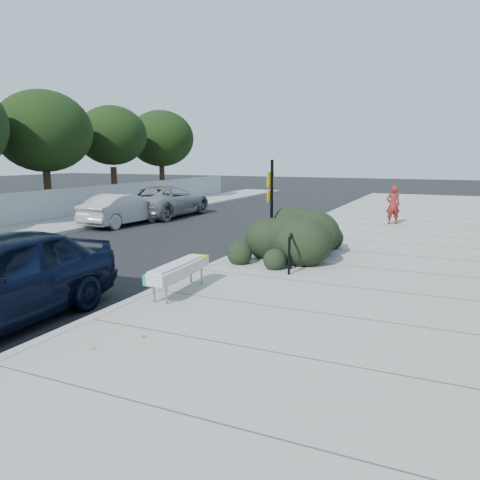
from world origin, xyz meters
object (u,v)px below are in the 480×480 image
object	(u,v)px
bike_rack	(290,250)
suv_silver	(167,201)
pedestrian	(393,205)
wagon_silver	(123,209)
bench	(179,270)
sign_post	(271,200)

from	to	relation	value
bike_rack	suv_silver	size ratio (longest dim) A/B	0.17
pedestrian	wagon_silver	bearing A→B (deg)	-6.35
suv_silver	pedestrian	xyz separation A→B (m)	(10.94, 0.63, 0.20)
bench	sign_post	xyz separation A→B (m)	(0.18, 4.94, 1.06)
sign_post	pedestrian	world-z (taller)	sign_post
bike_rack	pedestrian	distance (m)	9.87
suv_silver	sign_post	bearing A→B (deg)	138.83
bike_rack	sign_post	world-z (taller)	sign_post
sign_post	pedestrian	xyz separation A→B (m)	(2.65, 7.54, -0.73)
bench	sign_post	distance (m)	5.06
sign_post	bike_rack	bearing A→B (deg)	-41.82
bench	sign_post	world-z (taller)	sign_post
wagon_silver	sign_post	bearing A→B (deg)	159.65
bench	pedestrian	xyz separation A→B (m)	(2.84, 12.48, 0.33)
suv_silver	pedestrian	world-z (taller)	pedestrian
bike_rack	wagon_silver	xyz separation A→B (m)	(-9.64, 5.67, -0.02)
bike_rack	suv_silver	xyz separation A→B (m)	(-9.64, 9.16, 0.06)
bench	pedestrian	world-z (taller)	pedestrian
bench	suv_silver	distance (m)	14.36
bench	sign_post	size ratio (longest dim) A/B	0.76
sign_post	pedestrian	size ratio (longest dim) A/B	1.67
pedestrian	suv_silver	bearing A→B (deg)	-23.68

